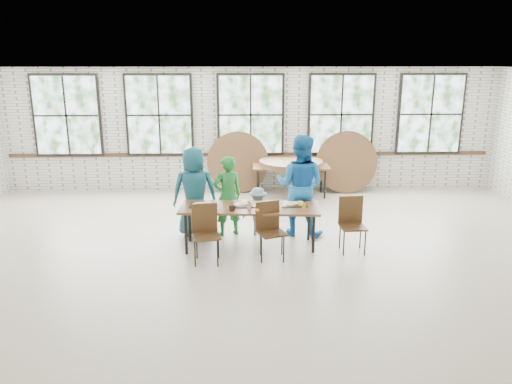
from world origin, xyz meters
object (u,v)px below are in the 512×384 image
dining_table (250,210)px  storage_table (291,168)px  chair_near_left (206,228)px  chair_near_right (270,225)px

dining_table → storage_table: size_ratio=1.35×
chair_near_left → storage_table: size_ratio=0.52×
chair_near_right → storage_table: bearing=58.7°
chair_near_right → storage_table: (0.72, 3.73, 0.13)m
chair_near_left → storage_table: (1.77, 3.84, 0.13)m
chair_near_left → chair_near_right: (1.05, 0.11, 0.00)m
chair_near_left → storage_table: 4.23m
chair_near_left → chair_near_right: 1.06m
dining_table → chair_near_left: size_ratio=2.58×
chair_near_right → storage_table: 3.80m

